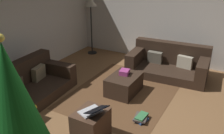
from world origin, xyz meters
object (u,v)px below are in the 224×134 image
at_px(tv_remote, 126,73).
at_px(book_stack, 141,118).
at_px(gift_box, 125,72).
at_px(side_table, 91,126).
at_px(couch_right, 169,63).
at_px(corner_lamp, 91,6).
at_px(ottoman, 124,84).
at_px(couch_left, 30,84).
at_px(christmas_tree, 12,99).
at_px(laptop, 93,111).

distance_m(tv_remote, book_stack, 1.21).
bearing_deg(gift_box, side_table, -171.08).
xyz_separation_m(couch_right, corner_lamp, (0.35, 2.51, 1.15)).
bearing_deg(tv_remote, corner_lamp, 56.31).
distance_m(couch_right, corner_lamp, 2.78).
height_order(ottoman, side_table, side_table).
bearing_deg(ottoman, couch_right, -20.85).
bearing_deg(tv_remote, couch_right, -17.35).
xyz_separation_m(couch_left, christmas_tree, (-1.39, -1.27, 0.74)).
bearing_deg(side_table, gift_box, 8.92).
distance_m(christmas_tree, laptop, 1.14).
bearing_deg(christmas_tree, book_stack, -32.79).
bearing_deg(side_table, ottoman, 8.22).
xyz_separation_m(couch_left, side_table, (-0.54, -1.87, -0.01)).
bearing_deg(gift_box, christmas_tree, 172.41).
distance_m(christmas_tree, side_table, 1.28).
xyz_separation_m(book_stack, corner_lamp, (2.52, 2.70, 1.38)).
bearing_deg(side_table, christmas_tree, 144.51).
distance_m(ottoman, laptop, 1.70).
bearing_deg(ottoman, tv_remote, 6.44).
bearing_deg(book_stack, corner_lamp, 46.89).
relative_size(side_table, book_stack, 1.57).
distance_m(gift_box, laptop, 1.75).
relative_size(gift_box, book_stack, 0.67).
bearing_deg(corner_lamp, ottoman, -131.75).
distance_m(christmas_tree, corner_lamp, 4.53).
bearing_deg(gift_box, couch_left, 125.72).
distance_m(side_table, corner_lamp, 4.20).
xyz_separation_m(side_table, corner_lamp, (3.37, 2.21, 1.17)).
height_order(couch_right, tv_remote, couch_right).
bearing_deg(corner_lamp, couch_right, -97.98).
relative_size(tv_remote, side_table, 0.31).
height_order(gift_box, christmas_tree, christmas_tree).
distance_m(couch_right, tv_remote, 1.40).
relative_size(christmas_tree, side_table, 3.56).
bearing_deg(side_table, couch_right, -5.76).
xyz_separation_m(couch_right, book_stack, (-2.17, -0.18, -0.23)).
bearing_deg(book_stack, tv_remote, 39.47).
xyz_separation_m(tv_remote, book_stack, (-0.89, -0.74, -0.35)).
xyz_separation_m(couch_left, laptop, (-0.56, -1.93, 0.30)).
distance_m(couch_left, christmas_tree, 2.02).
distance_m(ottoman, side_table, 1.63).
bearing_deg(laptop, couch_left, 73.82).
distance_m(tv_remote, christmas_tree, 2.69).
relative_size(couch_left, christmas_tree, 0.96).
relative_size(gift_box, tv_remote, 1.38).
xyz_separation_m(couch_right, side_table, (-3.02, 0.30, -0.02)).
xyz_separation_m(laptop, corner_lamp, (3.39, 2.26, 0.86)).
xyz_separation_m(gift_box, tv_remote, (0.05, -0.02, -0.04)).
relative_size(couch_right, corner_lamp, 1.15).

